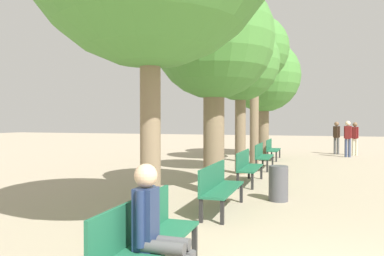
% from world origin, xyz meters
% --- Properties ---
extents(bench_row_0, '(0.45, 1.82, 0.88)m').
position_xyz_m(bench_row_0, '(-1.86, 0.33, 0.51)').
color(bench_row_0, '#1E6042').
rests_on(bench_row_0, ground_plane).
extents(bench_row_1, '(0.45, 1.82, 0.88)m').
position_xyz_m(bench_row_1, '(-1.86, 3.59, 0.51)').
color(bench_row_1, '#1E6042').
rests_on(bench_row_1, ground_plane).
extents(bench_row_2, '(0.45, 1.82, 0.88)m').
position_xyz_m(bench_row_2, '(-1.86, 6.84, 0.51)').
color(bench_row_2, '#1E6042').
rests_on(bench_row_2, ground_plane).
extents(bench_row_3, '(0.45, 1.82, 0.88)m').
position_xyz_m(bench_row_3, '(-1.86, 10.09, 0.51)').
color(bench_row_3, '#1E6042').
rests_on(bench_row_3, ground_plane).
extents(bench_row_4, '(0.45, 1.82, 0.88)m').
position_xyz_m(bench_row_4, '(-1.86, 13.34, 0.51)').
color(bench_row_4, '#1E6042').
rests_on(bench_row_4, ground_plane).
extents(tree_row_1, '(2.81, 2.81, 5.02)m').
position_xyz_m(tree_row_1, '(-2.38, 5.22, 3.55)').
color(tree_row_1, '#7A664C').
rests_on(tree_row_1, ground_plane).
extents(tree_row_2, '(2.48, 2.48, 4.82)m').
position_xyz_m(tree_row_2, '(-2.38, 8.62, 3.53)').
color(tree_row_2, '#7A664C').
rests_on(tree_row_2, ground_plane).
extents(tree_row_3, '(2.71, 2.71, 5.89)m').
position_xyz_m(tree_row_3, '(-2.38, 11.66, 4.48)').
color(tree_row_3, '#7A664C').
rests_on(tree_row_3, ground_plane).
extents(tree_row_4, '(3.43, 3.43, 5.54)m').
position_xyz_m(tree_row_4, '(-2.38, 14.67, 3.79)').
color(tree_row_4, '#7A664C').
rests_on(tree_row_4, ground_plane).
extents(person_seated, '(0.61, 0.34, 1.29)m').
position_xyz_m(person_seated, '(-1.63, 0.11, 0.68)').
color(person_seated, '#4C4C4C').
rests_on(person_seated, ground_plane).
extents(pedestrian_near, '(0.33, 0.29, 1.65)m').
position_xyz_m(pedestrian_near, '(0.99, 16.84, 0.94)').
color(pedestrian_near, '#4C4C4C').
rests_on(pedestrian_near, ground_plane).
extents(pedestrian_mid, '(0.33, 0.27, 1.62)m').
position_xyz_m(pedestrian_mid, '(1.80, 16.48, 0.93)').
color(pedestrian_mid, beige).
rests_on(pedestrian_mid, ground_plane).
extents(pedestrian_far, '(0.34, 0.24, 1.69)m').
position_xyz_m(pedestrian_far, '(1.40, 15.46, 0.97)').
color(pedestrian_far, '#384260').
rests_on(pedestrian_far, ground_plane).
extents(trash_bin, '(0.41, 0.41, 0.75)m').
position_xyz_m(trash_bin, '(-0.86, 4.84, 0.37)').
color(trash_bin, '#4C4C51').
rests_on(trash_bin, ground_plane).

